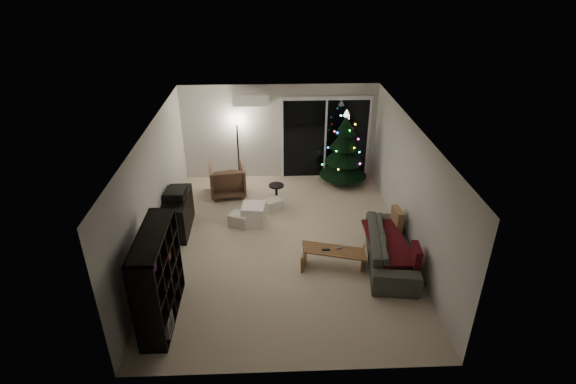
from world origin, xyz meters
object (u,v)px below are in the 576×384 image
Objects in this scene: media_cabinet at (178,214)px; christmas_tree at (344,147)px; armchair at (227,180)px; bookshelf at (145,278)px; sofa at (391,248)px; coffee_table at (333,258)px.

media_cabinet is 4.48m from christmas_tree.
christmas_tree reaches higher than armchair.
bookshelf is 4.53m from sofa.
bookshelf is 2.70m from media_cabinet.
sofa is at bearing 30.22° from bookshelf.
armchair is 3.07m from christmas_tree.
armchair reaches higher than sofa.
christmas_tree is at bearing 14.83° from sofa.
coffee_table is (-1.13, -0.11, -0.13)m from sofa.
bookshelf is at bearing 115.36° from sofa.
coffee_table is at bearing 34.10° from bookshelf.
bookshelf is 0.81× the size of christmas_tree.
christmas_tree reaches higher than sofa.
coffee_table is at bearing 103.62° from sofa.
media_cabinet is (0.00, 2.67, -0.40)m from bookshelf.
sofa is (3.37, -2.94, -0.08)m from armchair.
sofa is at bearing -17.98° from media_cabinet.
christmas_tree reaches higher than bookshelf.
sofa is 1.83× the size of coffee_table.
bookshelf is 1.25× the size of media_cabinet.
christmas_tree is at bearing 28.12° from media_cabinet.
christmas_tree is at bearing 94.03° from coffee_table.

